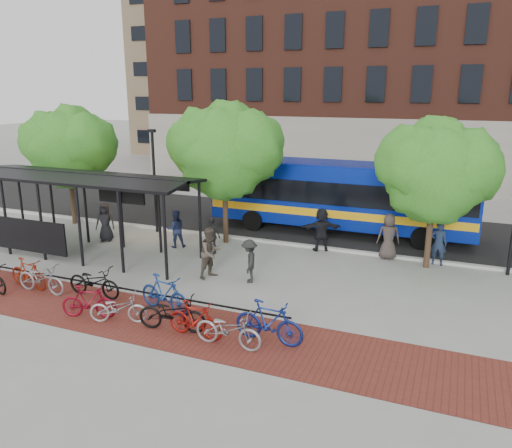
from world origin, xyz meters
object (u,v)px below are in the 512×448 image
at_px(bike_5, 89,302).
at_px(bus, 340,193).
at_px(bike_7, 164,294).
at_px(pedestrian_8, 211,253).
at_px(pedestrian_2, 176,229).
at_px(pedestrian_9, 249,261).
at_px(bus_shelter, 78,186).
at_px(pedestrian_6, 389,237).
at_px(tree_b, 227,147).
at_px(bike_6, 118,308).
at_px(bike_9, 195,320).
at_px(pedestrian_4, 212,235).
at_px(pedestrian_7, 439,243).
at_px(lamp_post_left, 154,178).
at_px(tree_a, 69,144).
at_px(pedestrian_5, 321,229).
at_px(bike_2, 41,278).
at_px(pedestrian_0, 105,222).
at_px(bike_11, 269,322).
at_px(bike_8, 172,313).
at_px(bike_1, 28,273).
at_px(tree_c, 438,168).
at_px(bike_4, 94,282).
at_px(bike_10, 228,329).

bearing_deg(bike_5, bus, -38.86).
xyz_separation_m(bike_7, pedestrian_8, (-0.00, 3.27, 0.38)).
bearing_deg(pedestrian_2, pedestrian_9, 114.79).
relative_size(bus_shelter, pedestrian_6, 5.42).
xyz_separation_m(tree_b, bike_6, (0.45, -8.84, -3.99)).
distance_m(tree_b, bike_9, 10.10).
bearing_deg(pedestrian_8, tree_b, 39.93).
relative_size(bike_5, pedestrian_4, 1.09).
xyz_separation_m(pedestrian_7, pedestrian_9, (-6.40, -4.68, -0.09)).
bearing_deg(pedestrian_2, lamp_post_left, -75.38).
distance_m(tree_a, pedestrian_5, 13.78).
bearing_deg(pedestrian_6, bike_9, 49.80).
bearing_deg(bike_2, pedestrian_0, 18.96).
distance_m(bike_5, pedestrian_5, 10.62).
distance_m(pedestrian_4, pedestrian_9, 3.76).
xyz_separation_m(tree_a, pedestrian_2, (7.13, -1.57, -3.38)).
height_order(bike_11, pedestrian_6, pedestrian_6).
xyz_separation_m(bike_6, bike_9, (2.67, 0.06, 0.08)).
bearing_deg(bike_5, pedestrian_4, -22.42).
xyz_separation_m(bike_5, pedestrian_0, (-4.88, 6.96, 0.38)).
xyz_separation_m(bike_8, pedestrian_9, (0.60, 4.46, 0.27)).
distance_m(bus_shelter, bike_8, 9.27).
distance_m(bike_6, bike_8, 1.84).
bearing_deg(bike_7, bike_6, 155.58).
height_order(bike_2, pedestrian_0, pedestrian_0).
height_order(tree_a, bike_1, tree_a).
bearing_deg(bike_6, bike_7, -56.39).
bearing_deg(tree_c, pedestrian_2, -171.77).
relative_size(tree_b, lamp_post_left, 1.26).
height_order(bike_4, pedestrian_4, pedestrian_4).
xyz_separation_m(bike_9, pedestrian_7, (6.16, 9.23, 0.36)).
relative_size(bike_11, pedestrian_6, 1.07).
distance_m(bike_10, pedestrian_5, 9.39).
distance_m(bike_11, pedestrian_4, 8.32).
height_order(bike_6, pedestrian_4, pedestrian_4).
height_order(bike_9, pedestrian_8, pedestrian_8).
bearing_deg(pedestrian_2, bike_8, 84.26).
distance_m(bike_1, bike_2, 0.79).
bearing_deg(bike_1, bus_shelter, 19.31).
bearing_deg(pedestrian_2, pedestrian_5, 161.89).
bearing_deg(bike_11, bus_shelter, 70.20).
height_order(bike_6, pedestrian_8, pedestrian_8).
bearing_deg(bike_10, bike_6, 89.24).
distance_m(bike_10, pedestrian_9, 4.90).
relative_size(lamp_post_left, bike_5, 2.88).
xyz_separation_m(bike_9, bike_10, (1.12, -0.15, -0.02)).
height_order(lamp_post_left, pedestrian_0, lamp_post_left).
bearing_deg(bike_2, pedestrian_6, -51.32).
height_order(bike_11, pedestrian_9, pedestrian_9).
bearing_deg(bike_4, bike_9, -104.90).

